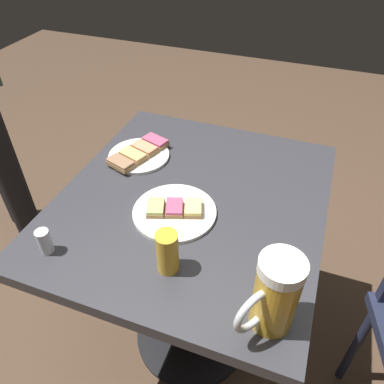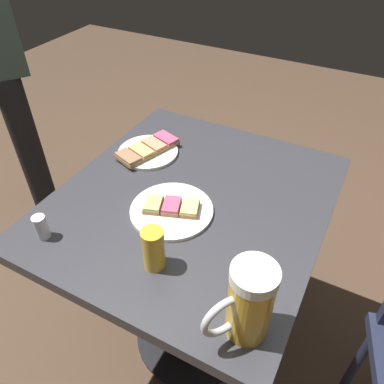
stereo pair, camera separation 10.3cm
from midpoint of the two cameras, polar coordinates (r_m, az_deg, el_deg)
The scene contains 7 objects.
ground_plane at distance 1.62m, azimuth 1.94°, elevation -20.73°, with size 6.00×6.00×0.00m, color #4C3828.
cafe_table at distance 1.15m, azimuth 2.57°, elevation -6.79°, with size 0.80×0.72×0.73m.
plate_near at distance 0.99m, azimuth -0.16°, elevation -2.77°, with size 0.22×0.22×0.03m.
plate_far at distance 1.21m, azimuth -4.29°, elevation 6.24°, with size 0.22×0.19×0.03m.
beer_mug at distance 0.73m, azimuth 12.67°, elevation -16.32°, with size 0.14×0.11×0.18m.
beer_glass_small at distance 0.84m, azimuth -2.36°, elevation -8.79°, with size 0.05×0.05×0.11m, color gold.
salt_shaker at distance 0.97m, azimuth -19.13°, elevation -5.20°, with size 0.03×0.03×0.07m, color silver.
Camera 2 is at (-0.69, -0.37, 1.42)m, focal length 35.13 mm.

